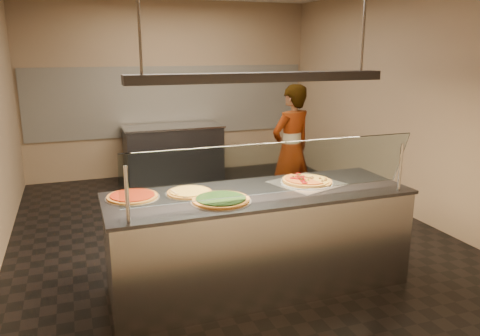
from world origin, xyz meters
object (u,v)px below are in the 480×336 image
object	(u,v)px
sneeze_guard	(275,169)
worker	(291,149)
heat_lamp_housing	(260,77)
half_pizza_pepperoni	(296,181)
pizza_tomato	(132,196)
half_pizza_sausage	(317,179)
pizza_spinach	(221,200)
prep_table	(173,152)
perforated_tray	(307,183)
pizza_spatula	(180,193)
pizza_cheese	(189,192)
serving_counter	(259,239)

from	to	relation	value
sneeze_guard	worker	xyz separation A→B (m)	(1.21, 2.16, -0.35)
worker	heat_lamp_housing	xyz separation A→B (m)	(-1.21, -1.82, 1.08)
half_pizza_pepperoni	pizza_tomato	bearing A→B (deg)	175.95
half_pizza_sausage	heat_lamp_housing	bearing A→B (deg)	-171.03
pizza_spinach	worker	distance (m)	2.55
sneeze_guard	prep_table	world-z (taller)	sneeze_guard
perforated_tray	pizza_spatula	size ratio (longest dim) A/B	3.14
half_pizza_pepperoni	pizza_spinach	distance (m)	0.87
pizza_tomato	sneeze_guard	bearing A→B (deg)	-26.71
pizza_cheese	pizza_spatula	distance (m)	0.11
serving_counter	pizza_spinach	distance (m)	0.65
half_pizza_sausage	pizza_spatula	distance (m)	1.35
serving_counter	sneeze_guard	world-z (taller)	sneeze_guard
pizza_spinach	pizza_tomato	xyz separation A→B (m)	(-0.69, 0.36, -0.00)
prep_table	worker	size ratio (longest dim) A/B	0.95
half_pizza_pepperoni	pizza_spatula	bearing A→B (deg)	179.77
prep_table	worker	bearing A→B (deg)	-61.98
serving_counter	pizza_spatula	size ratio (longest dim) A/B	12.00
serving_counter	worker	xyz separation A→B (m)	(1.21, 1.82, 0.41)
sneeze_guard	pizza_spatula	bearing A→B (deg)	147.36
perforated_tray	worker	distance (m)	1.84
worker	perforated_tray	bearing A→B (deg)	50.41
serving_counter	sneeze_guard	distance (m)	0.83
prep_table	heat_lamp_housing	size ratio (longest dim) A/B	0.72
serving_counter	heat_lamp_housing	distance (m)	1.48
sneeze_guard	worker	distance (m)	2.50
sneeze_guard	prep_table	size ratio (longest dim) A/B	1.52
serving_counter	perforated_tray	bearing A→B (deg)	10.92
perforated_tray	pizza_cheese	xyz separation A→B (m)	(-1.14, 0.06, 0.01)
sneeze_guard	worker	world-z (taller)	worker
pizza_tomato	worker	bearing A→B (deg)	34.82
pizza_cheese	pizza_spatula	world-z (taller)	pizza_spatula
sneeze_guard	pizza_spatula	distance (m)	0.88
pizza_tomato	heat_lamp_housing	xyz separation A→B (m)	(1.10, -0.21, 1.01)
perforated_tray	heat_lamp_housing	xyz separation A→B (m)	(-0.54, -0.10, 1.01)
half_pizza_sausage	serving_counter	bearing A→B (deg)	-171.03
serving_counter	pizza_spatula	xyz separation A→B (m)	(-0.70, 0.11, 0.49)
serving_counter	heat_lamp_housing	world-z (taller)	heat_lamp_housing
sneeze_guard	prep_table	xyz separation A→B (m)	(0.05, 4.34, -0.76)
half_pizza_sausage	worker	xyz separation A→B (m)	(0.56, 1.72, -0.09)
half_pizza_pepperoni	pizza_cheese	world-z (taller)	half_pizza_pepperoni
worker	serving_counter	bearing A→B (deg)	38.23
worker	prep_table	bearing A→B (deg)	-80.14
heat_lamp_housing	sneeze_guard	bearing A→B (deg)	-90.00
pizza_tomato	half_pizza_sausage	bearing A→B (deg)	-3.57
half_pizza_pepperoni	prep_table	distance (m)	3.94
heat_lamp_housing	perforated_tray	bearing A→B (deg)	10.92
serving_counter	pizza_tomato	distance (m)	1.22
pizza_cheese	prep_table	bearing A→B (deg)	80.28
half_pizza_sausage	pizza_spinach	xyz separation A→B (m)	(-1.06, -0.25, -0.01)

